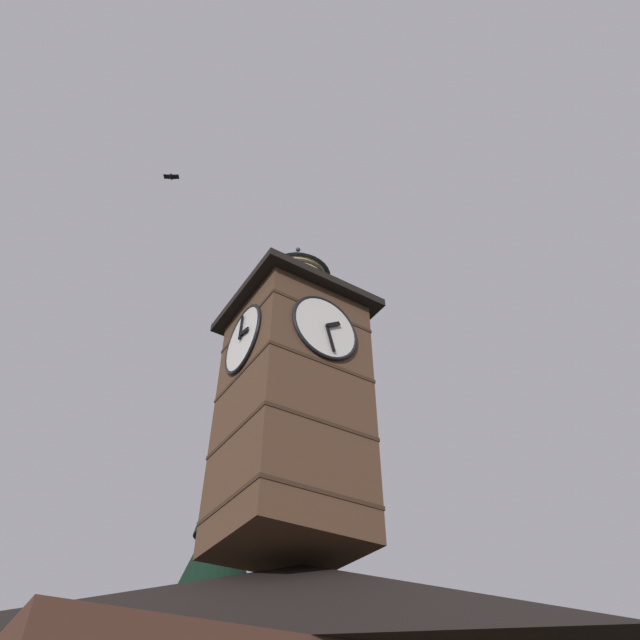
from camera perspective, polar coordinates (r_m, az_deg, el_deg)
clock_tower at (r=15.77m, az=-2.74°, el=-6.98°), size 3.89×3.89×10.14m
moon at (r=56.32m, az=-12.32°, el=-26.70°), size 2.38×2.38×2.38m
flying_bird_high at (r=22.42m, az=-14.62°, el=13.67°), size 0.57×0.45×0.15m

